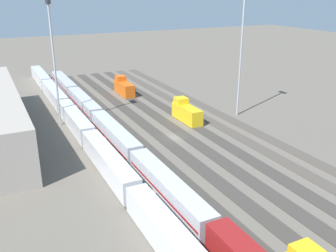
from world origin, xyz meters
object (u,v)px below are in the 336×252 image
at_px(train_on_track_3, 124,87).
at_px(train_on_track_6, 111,132).
at_px(train_on_track_2, 186,112).
at_px(train_on_track_7, 88,136).
at_px(light_mast_0, 242,33).
at_px(light_mast_1, 53,48).

distance_m(train_on_track_3, train_on_track_6, 36.61).
xyz_separation_m(train_on_track_2, train_on_track_7, (-4.19, 25.00, -0.09)).
xyz_separation_m(train_on_track_2, train_on_track_3, (29.32, 5.00, 0.00)).
distance_m(train_on_track_2, train_on_track_6, 20.41).
height_order(train_on_track_6, light_mast_0, light_mast_0).
relative_size(train_on_track_7, light_mast_0, 4.28).
xyz_separation_m(train_on_track_3, light_mast_1, (-18.63, 22.51, 15.61)).
height_order(train_on_track_2, train_on_track_7, train_on_track_2).
height_order(train_on_track_2, light_mast_0, light_mast_0).
bearing_deg(train_on_track_3, light_mast_0, -148.91).
bearing_deg(train_on_track_3, light_mast_1, 129.61).
relative_size(train_on_track_2, light_mast_0, 0.31).
distance_m(train_on_track_6, light_mast_1, 22.83).
xyz_separation_m(train_on_track_3, light_mast_0, (-30.90, -18.63, 18.01)).
bearing_deg(train_on_track_3, train_on_track_7, 149.17).
bearing_deg(train_on_track_7, light_mast_0, -86.14).
relative_size(train_on_track_2, light_mast_1, 0.36).
distance_m(train_on_track_3, train_on_track_7, 39.02).
height_order(train_on_track_3, light_mast_0, light_mast_0).
bearing_deg(train_on_track_6, train_on_track_7, 91.25).
xyz_separation_m(train_on_track_6, train_on_track_7, (-0.11, 5.00, 0.01)).
bearing_deg(train_on_track_6, train_on_track_2, -78.47).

